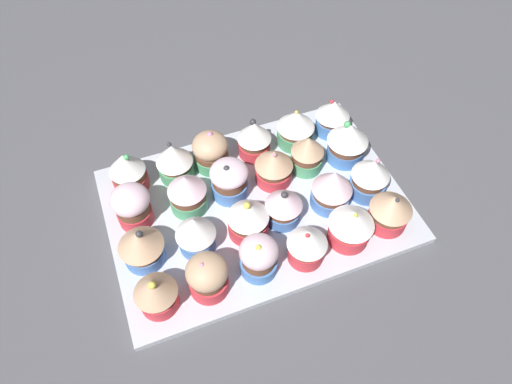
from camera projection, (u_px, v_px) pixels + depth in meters
The scene contains 26 objects.
ground_plane at pixel (256, 213), 75.49cm from camera, with size 180.00×180.00×3.00cm, color #4C4C51.
baking_tray at pixel (256, 205), 73.80cm from camera, with size 45.90×31.60×1.20cm.
cupcake_0 at pixel (156, 292), 60.35cm from camera, with size 5.84×5.84×7.33cm.
cupcake_1 at pixel (208, 276), 61.92cm from camera, with size 5.74×5.74×7.17cm.
cupcake_2 at pixel (259, 257), 63.59cm from camera, with size 5.43×5.43×7.39cm.
cupcake_3 at pixel (307, 244), 64.69cm from camera, with size 5.79×5.79×7.18cm.
cupcake_4 at pixel (351, 225), 66.63cm from camera, with size 6.70×6.70×7.14cm.
cupcake_5 at pixel (390, 210), 68.42cm from camera, with size 6.35×6.35×6.82cm.
cupcake_6 at pixel (141, 245), 64.64cm from camera, with size 6.50×6.50×7.17cm.
cupcake_7 at pixel (195, 233), 65.65cm from camera, with size 5.88×5.88×7.21cm.
cupcake_8 at pixel (248, 218), 67.36cm from camera, with size 6.20×6.20×7.52cm.
cupcake_9 at pixel (284, 205), 68.74cm from camera, with size 5.65×5.65×7.19cm.
cupcake_10 at pixel (332, 188), 70.34cm from camera, with size 6.27×6.27×7.54cm.
cupcake_11 at pixel (370, 177), 71.61cm from camera, with size 5.96×5.96×7.75cm.
cupcake_12 at pixel (132, 205), 68.46cm from camera, with size 5.79×5.79×7.28cm.
cupcake_13 at pixel (187, 192), 70.08cm from camera, with size 5.96×5.96×7.24cm.
cupcake_14 at pixel (229, 180), 71.78cm from camera, with size 5.97×5.97×7.01cm.
cupcake_15 at pixel (274, 166), 73.40cm from camera, with size 6.13×6.13×7.00cm.
cupcake_16 at pixel (307, 153), 74.88cm from camera, with size 5.37×5.37×7.03cm.
cupcake_17 at pixel (348, 141), 75.78cm from camera, with size 6.78×6.78×8.05cm.
cupcake_18 at pixel (128, 171), 72.38cm from camera, with size 5.66×5.66×7.79cm.
cupcake_19 at pixel (174, 161), 73.76cm from camera, with size 5.90×5.90×7.35cm.
cupcake_20 at pixel (211, 151), 75.44cm from camera, with size 5.80×5.80×7.05cm.
cupcake_21 at pixel (254, 138), 76.72cm from camera, with size 5.67×5.67×7.44cm.
cupcake_22 at pixel (296, 127), 78.29cm from camera, with size 6.39×6.39×7.29cm.
cupcake_23 at pixel (333, 116), 79.95cm from camera, with size 5.90×5.90×7.02cm.
Camera 1 is at (-15.19, -39.34, 61.20)cm, focal length 32.51 mm.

